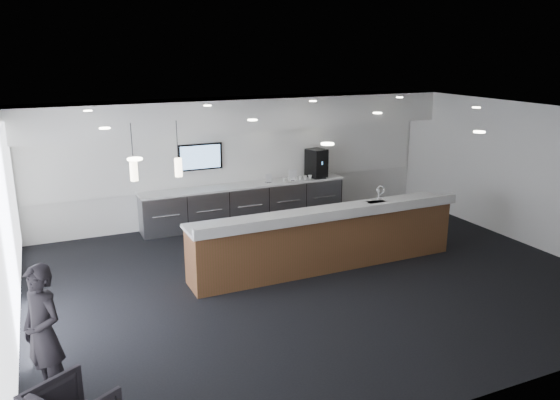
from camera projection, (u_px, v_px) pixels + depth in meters
name	position (u px, v px, depth m)	size (l,w,h in m)	color
ground	(315.00, 277.00, 10.08)	(10.00, 10.00, 0.00)	black
ceiling	(318.00, 115.00, 9.28)	(10.00, 8.00, 0.02)	black
back_wall	(239.00, 159.00, 13.19)	(10.00, 0.02, 3.00)	white
left_wall	(4.00, 238.00, 7.71)	(0.02, 8.00, 3.00)	white
right_wall	(524.00, 174.00, 11.65)	(0.02, 8.00, 3.00)	white
soffit_bulkhead	(245.00, 113.00, 12.49)	(10.00, 0.90, 0.70)	white
alcove_panel	(240.00, 155.00, 13.14)	(9.80, 0.06, 1.40)	white
window_blinds_wall	(7.00, 238.00, 7.73)	(0.04, 7.36, 2.55)	#AAB8CC
back_credenza	(245.00, 203.00, 13.15)	(5.06, 0.66, 0.95)	#92959A
wall_tv	(200.00, 157.00, 12.68)	(1.05, 0.08, 0.62)	black
pendant_left	(170.00, 161.00, 9.24)	(0.12, 0.12, 0.30)	#FFECC6
pendant_right	(128.00, 164.00, 8.96)	(0.12, 0.12, 0.30)	#FFECC6
ceiling_can_lights	(318.00, 116.00, 9.28)	(7.00, 5.00, 0.02)	white
service_counter	(326.00, 238.00, 10.45)	(5.44, 0.94, 1.49)	brown
coffee_machine	(316.00, 163.00, 13.69)	(0.50, 0.58, 0.71)	black
info_sign_left	(269.00, 178.00, 13.17)	(0.16, 0.02, 0.22)	white
info_sign_right	(293.00, 175.00, 13.35)	(0.20, 0.02, 0.27)	white
lounge_guest	(43.00, 333.00, 6.44)	(0.62, 0.41, 1.69)	black
cup_0	(315.00, 176.00, 13.62)	(0.10, 0.10, 0.09)	white
cup_1	(310.00, 177.00, 13.57)	(0.10, 0.10, 0.09)	white
cup_2	(305.00, 177.00, 13.51)	(0.10, 0.10, 0.09)	white
cup_3	(300.00, 178.00, 13.46)	(0.10, 0.10, 0.09)	white
cup_4	(295.00, 179.00, 13.40)	(0.10, 0.10, 0.09)	white
cup_5	(290.00, 179.00, 13.35)	(0.10, 0.10, 0.09)	white
cup_6	(285.00, 180.00, 13.29)	(0.10, 0.10, 0.09)	white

